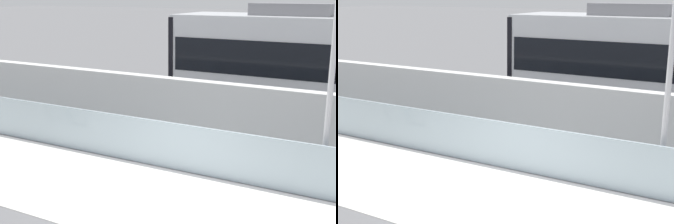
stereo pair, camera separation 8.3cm
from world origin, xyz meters
TOP-DOWN VIEW (x-y plane):
  - ground_plane at (0.00, 0.00)m, footprint 200.00×200.00m
  - bike_path_deck at (0.00, 0.00)m, footprint 32.00×3.20m
  - glass_parapet at (0.00, 1.85)m, footprint 32.00×0.05m
  - concrete_barrier_wall at (0.00, 3.65)m, footprint 32.00×0.36m
  - tram_rail_near at (0.00, 6.13)m, footprint 32.00×0.08m
  - tram_rail_far at (0.00, 7.57)m, footprint 32.00×0.08m
  - lamp_post_antenna at (2.99, 2.15)m, footprint 0.28×0.28m

SIDE VIEW (x-z plane):
  - ground_plane at x=0.00m, z-range 0.00..0.00m
  - tram_rail_near at x=0.00m, z-range 0.00..0.01m
  - tram_rail_far at x=0.00m, z-range 0.00..0.01m
  - bike_path_deck at x=0.00m, z-range 0.00..0.01m
  - glass_parapet at x=0.00m, z-range 0.00..1.15m
  - concrete_barrier_wall at x=0.00m, z-range 0.00..1.85m
  - lamp_post_antenna at x=2.99m, z-range 0.69..5.89m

